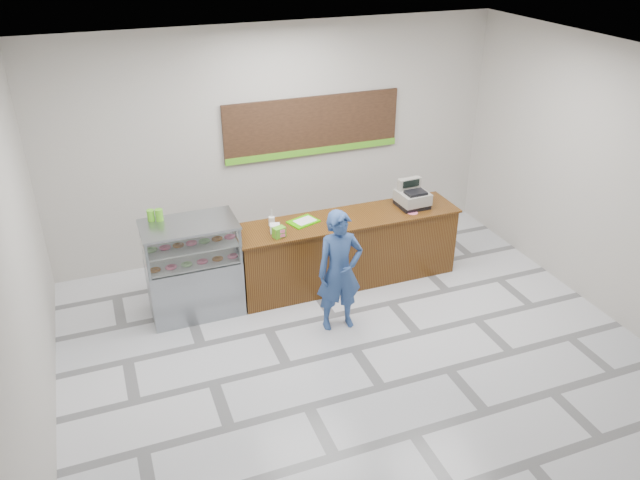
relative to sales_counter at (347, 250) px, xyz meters
name	(u,v)px	position (x,y,z in m)	size (l,w,h in m)	color
floor	(355,349)	(-0.55, -1.55, -0.52)	(7.00, 7.00, 0.00)	silver
back_wall	(278,142)	(-0.55, 1.45, 1.23)	(7.00, 7.00, 0.00)	beige
ceiling	(364,65)	(-0.55, -1.55, 2.98)	(7.00, 7.00, 0.00)	silver
sales_counter	(347,250)	(0.00, 0.00, 0.00)	(3.26, 0.76, 1.03)	brown
display_case	(193,268)	(-2.22, 0.00, 0.16)	(1.22, 0.72, 1.33)	gray
menu_board	(313,127)	(0.00, 1.41, 1.42)	(2.80, 0.06, 0.90)	black
cash_register	(412,197)	(1.02, 0.03, 0.66)	(0.43, 0.45, 0.39)	black
card_terminal	(427,205)	(1.22, -0.07, 0.53)	(0.08, 0.15, 0.04)	black
serving_tray	(303,222)	(-0.64, 0.08, 0.52)	(0.47, 0.40, 0.02)	#3FC900
napkin_box	(275,228)	(-1.09, -0.06, 0.57)	(0.13, 0.13, 0.11)	white
straw_cup	(272,221)	(-1.08, 0.14, 0.58)	(0.09, 0.09, 0.13)	silver
promo_box	(279,232)	(-1.08, -0.22, 0.58)	(0.16, 0.11, 0.14)	#59B421
donut_decal	(412,213)	(0.92, -0.18, 0.52)	(0.15, 0.15, 0.00)	pink
green_cup_left	(151,215)	(-2.65, 0.25, 0.89)	(0.10, 0.10, 0.15)	#59B421
green_cup_right	(159,215)	(-2.54, 0.22, 0.89)	(0.10, 0.10, 0.16)	#59B421
customer	(340,271)	(-0.54, -1.00, 0.30)	(0.60, 0.39, 1.64)	#2C4A83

